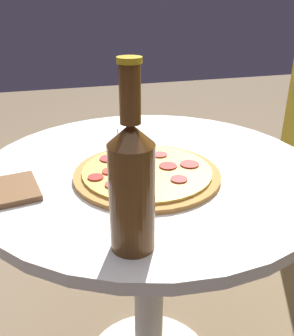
{
  "coord_description": "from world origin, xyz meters",
  "views": [
    {
      "loc": [
        0.78,
        -0.23,
        1.09
      ],
      "look_at": [
        0.06,
        -0.02,
        0.74
      ],
      "focal_mm": 40.0,
      "sensor_mm": 36.0,
      "label": 1
    }
  ],
  "objects": [
    {
      "name": "napkin",
      "position": [
        -0.2,
        0.01,
        0.72
      ],
      "size": [
        0.16,
        0.11,
        0.01
      ],
      "color": "white",
      "rests_on": "table"
    },
    {
      "name": "table",
      "position": [
        0.0,
        0.0,
        0.54
      ],
      "size": [
        0.8,
        0.8,
        0.72
      ],
      "color": "silver",
      "rests_on": "ground_plane"
    },
    {
      "name": "pizza",
      "position": [
        0.06,
        -0.02,
        0.73
      ],
      "size": [
        0.33,
        0.33,
        0.02
      ],
      "color": "#B77F3D",
      "rests_on": "table"
    },
    {
      "name": "beer_bottle",
      "position": [
        0.29,
        -0.11,
        0.84
      ],
      "size": [
        0.07,
        0.07,
        0.3
      ],
      "color": "#563314",
      "rests_on": "table"
    }
  ]
}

